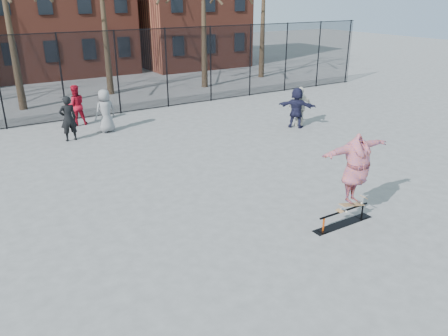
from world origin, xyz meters
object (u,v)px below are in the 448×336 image
bystander_navy (296,108)px  bystander_extra (105,111)px  skater (356,171)px  skateboard (352,206)px  bystander_red (75,105)px  skate_rail (343,219)px  bystander_black (68,119)px  bystander_white (300,107)px

bystander_navy → bystander_extra: size_ratio=0.97×
skater → bystander_extra: (-2.92, 11.19, -0.50)m
skateboard → bystander_navy: bearing=59.2°
bystander_red → skater: bearing=107.0°
bystander_navy → skater: bearing=109.0°
skater → bystander_navy: size_ratio=1.25×
skate_rail → skateboard: (0.26, 0.00, 0.30)m
skater → bystander_red: (-3.74, 12.92, -0.51)m
bystander_black → bystander_navy: bystander_black is taller
skate_rail → bystander_red: size_ratio=1.03×
skater → bystander_white: skater is taller
bystander_navy → bystander_extra: bystander_extra is taller
bystander_navy → bystander_white: bearing=-114.2°
bystander_white → bystander_extra: size_ratio=0.96×
skate_rail → bystander_black: size_ratio=1.02×
skater → bystander_red: size_ratio=1.23×
skate_rail → bystander_red: bearing=105.1°
bystander_white → bystander_extra: 8.49m
skate_rail → skater: size_ratio=0.83×
skater → bystander_navy: bearing=57.4°
bystander_black → bystander_extra: (1.63, 0.39, 0.01)m
bystander_black → bystander_extra: bearing=-169.6°
skater → bystander_red: bearing=104.4°
bystander_extra → skate_rail: bearing=93.6°
skater → skate_rail: bearing=178.2°
skater → bystander_white: (4.75, 7.55, -0.54)m
bystander_red → bystander_extra: bystander_extra is taller
skate_rail → bystander_white: (5.01, 7.55, 0.72)m
bystander_navy → bystander_extra: 8.26m
bystander_navy → skateboard: bearing=109.0°
skater → bystander_navy: 8.71m
skateboard → bystander_extra: bystander_extra is taller
skateboard → bystander_extra: size_ratio=0.46×
skate_rail → bystander_black: (-4.29, 10.79, 0.75)m
skateboard → skater: 0.96m
skateboard → skate_rail: bearing=180.0°
bystander_red → skateboard: bearing=107.0°
bystander_black → skateboard: bearing=109.8°
skateboard → bystander_black: size_ratio=0.46×
skate_rail → skater: bearing=-0.0°
bystander_black → bystander_red: bystander_black is taller
bystander_extra → bystander_navy: bearing=143.4°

